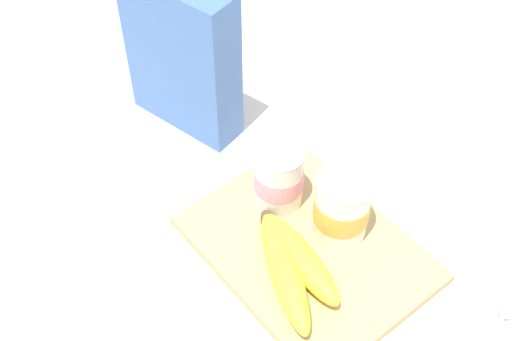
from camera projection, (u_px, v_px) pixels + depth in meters
name	position (u px, v px, depth m)	size (l,w,h in m)	color
ground_plane	(307.00, 252.00, 0.87)	(2.40, 2.40, 0.00)	silver
cutting_board	(307.00, 249.00, 0.86)	(0.29, 0.22, 0.02)	tan
cereal_box	(182.00, 56.00, 0.94)	(0.17, 0.06, 0.24)	#4770B7
yogurt_cup_front	(279.00, 177.00, 0.87)	(0.07, 0.07, 0.09)	white
yogurt_cup_back	(342.00, 207.00, 0.83)	(0.07, 0.07, 0.10)	white
banana_bunch	(292.00, 265.00, 0.81)	(0.18, 0.11, 0.03)	yellow
spoon	(497.00, 323.00, 0.79)	(0.03, 0.13, 0.01)	silver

